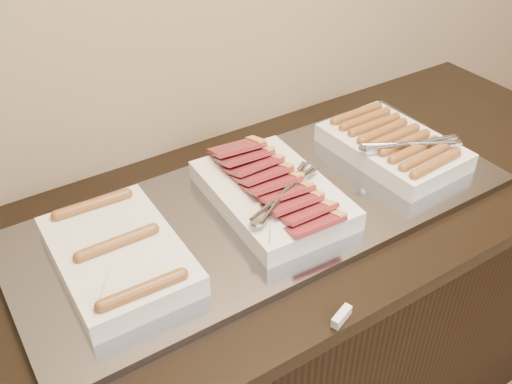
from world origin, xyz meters
TOP-DOWN VIEW (x-y plane):
  - counter at (0.00, 2.13)m, footprint 2.06×0.76m
  - warming_tray at (-0.01, 2.13)m, footprint 1.20×0.50m
  - dish_left at (-0.38, 2.13)m, footprint 0.25×0.36m
  - dish_center at (0.00, 2.13)m, footprint 0.28×0.41m
  - dish_right at (0.39, 2.13)m, footprint 0.27×0.37m
  - label_holder at (-0.08, 1.77)m, footprint 0.06×0.03m

SIDE VIEW (x-z plane):
  - counter at x=0.00m, z-range 0.00..0.90m
  - warming_tray at x=-0.01m, z-range 0.90..0.92m
  - label_holder at x=-0.08m, z-range 0.90..0.92m
  - dish_left at x=-0.38m, z-range 0.91..0.98m
  - dish_right at x=0.39m, z-range 0.91..0.99m
  - dish_center at x=0.00m, z-range 0.91..1.00m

